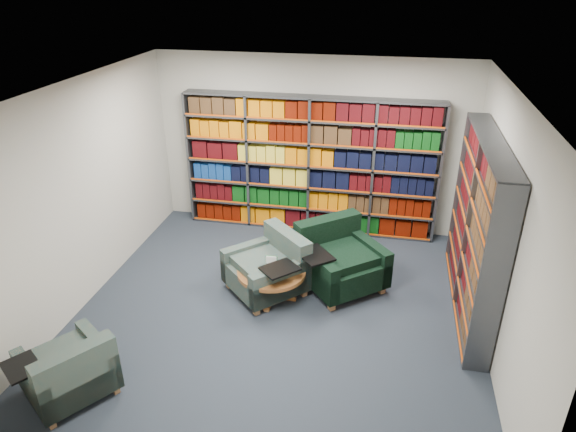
% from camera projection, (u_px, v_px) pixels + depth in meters
% --- Properties ---
extents(room_shell, '(5.02, 5.02, 2.82)m').
position_uv_depth(room_shell, '(278.00, 211.00, 5.98)').
color(room_shell, black).
rests_on(room_shell, ground).
extents(bookshelf_back, '(4.00, 0.28, 2.20)m').
position_uv_depth(bookshelf_back, '(310.00, 166.00, 8.17)').
color(bookshelf_back, '#47494F').
rests_on(bookshelf_back, ground).
extents(bookshelf_right, '(0.28, 2.50, 2.20)m').
position_uv_depth(bookshelf_right, '(477.00, 229.00, 6.22)').
color(bookshelf_right, '#47494F').
rests_on(bookshelf_right, ground).
extents(chair_teal_left, '(1.26, 1.26, 0.81)m').
position_uv_depth(chair_teal_left, '(271.00, 269.00, 6.86)').
color(chair_teal_left, '#022D39').
rests_on(chair_teal_left, ground).
extents(chair_green_right, '(1.37, 1.37, 0.88)m').
position_uv_depth(chair_green_right, '(338.00, 260.00, 7.00)').
color(chair_green_right, black).
rests_on(chair_green_right, ground).
extents(chair_teal_front, '(1.11, 1.11, 0.72)m').
position_uv_depth(chair_teal_front, '(70.00, 373.00, 5.15)').
color(chair_teal_front, '#022D39').
rests_on(chair_teal_front, ground).
extents(coffee_table, '(0.90, 0.90, 0.63)m').
position_uv_depth(coffee_table, '(272.00, 276.00, 6.68)').
color(coffee_table, '#9E4725').
rests_on(coffee_table, ground).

